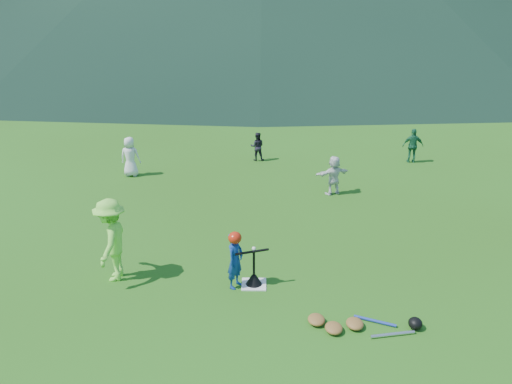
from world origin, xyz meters
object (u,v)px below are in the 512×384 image
home_plate (254,284)px  equipment_pile (355,324)px  batting_tee (254,279)px  fielder_b (257,147)px  fielder_c (413,146)px  batter_child (235,260)px  adult_coach (111,240)px  fielder_a (130,157)px  fielder_d (334,175)px

home_plate → equipment_pile: size_ratio=0.25×
batting_tee → equipment_pile: 2.08m
fielder_b → fielder_c: size_ratio=0.84×
batter_child → adult_coach: bearing=111.7°
fielder_a → home_plate: bearing=125.2°
batter_child → fielder_c: (5.38, 7.93, 0.04)m
fielder_a → equipment_pile: (5.47, -7.62, -0.53)m
home_plate → fielder_d: size_ratio=0.42×
adult_coach → fielder_a: 6.24m
batter_child → fielder_d: (2.40, 4.89, 0.01)m
home_plate → fielder_b: size_ratio=0.47×
fielder_c → equipment_pile: (-3.42, -9.16, -0.50)m
batter_child → fielder_c: size_ratio=0.94×
fielder_d → equipment_pile: bearing=62.3°
adult_coach → equipment_pile: (4.25, -1.50, -0.72)m
fielder_b → equipment_pile: fielder_b is taller
home_plate → batting_tee: 0.12m
home_plate → adult_coach: 2.74m
fielder_b → fielder_d: size_ratio=0.88×
batter_child → fielder_c: bearing=-5.8°
fielder_c → fielder_d: 4.26m
fielder_d → fielder_c: bearing=-158.1°
home_plate → adult_coach: size_ratio=0.29×
fielder_b → fielder_d: bearing=123.9°
fielder_d → batting_tee: fielder_d is taller
fielder_b → batting_tee: (0.04, -8.03, -0.34)m
fielder_a → fielder_b: 4.16m
fielder_a → equipment_pile: size_ratio=0.67×
fielder_d → fielder_a: bearing=-37.8°
fielder_d → batting_tee: bearing=43.2°
batter_child → batting_tee: (0.33, 0.06, -0.40)m
home_plate → batter_child: (-0.33, -0.06, 0.52)m
fielder_a → fielder_d: 6.09m
fielder_d → adult_coach: bearing=21.0°
fielder_b → fielder_c: bearing=178.6°
batter_child → fielder_a: fielder_a is taller
equipment_pile → home_plate: bearing=141.8°
home_plate → fielder_b: bearing=90.3°
fielder_a → fielder_d: fielder_a is taller
adult_coach → batting_tee: (2.62, -0.21, -0.66)m
home_plate → batter_child: batter_child is taller
adult_coach → fielder_d: size_ratio=1.47×
fielder_c → equipment_pile: bearing=74.3°
adult_coach → fielder_d: (4.68, 4.62, -0.25)m
fielder_c → batter_child: bearing=60.6°
fielder_c → fielder_a: bearing=14.6°
fielder_d → fielder_b: bearing=-80.2°
fielder_a → adult_coach: bearing=105.3°
batter_child → fielder_a: (-3.50, 6.39, 0.07)m
batter_child → fielder_b: 8.09m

